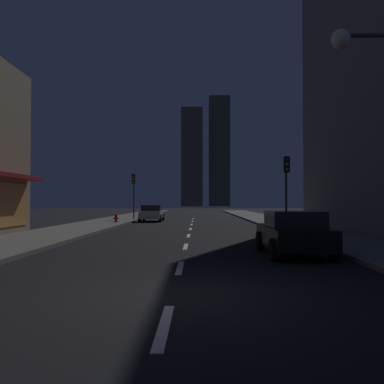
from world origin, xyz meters
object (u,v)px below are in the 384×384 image
Objects in this scene: car_parked_near at (293,233)px; traffic_light_far_left at (134,186)px; street_lamp_right at (368,87)px; car_parked_far at (152,213)px; fire_hydrant_far_left at (116,218)px; traffic_light_near_right at (287,176)px.

traffic_light_far_left reaches higher than car_parked_near.
traffic_light_far_left is at bearing 112.05° from street_lamp_right.
fire_hydrant_far_left is (-2.30, -4.53, -0.29)m from car_parked_far.
fire_hydrant_far_left is at bearing -93.60° from traffic_light_far_left.
fire_hydrant_far_left is 14.66m from traffic_light_near_right.
car_parked_near is at bearing -100.78° from traffic_light_near_right.
traffic_light_far_left is (0.40, 6.35, 2.74)m from fire_hydrant_far_left.
car_parked_far reaches higher than fire_hydrant_far_left.
traffic_light_near_right and traffic_light_far_left have the same top height.
car_parked_near is at bearing -72.83° from car_parked_far.
fire_hydrant_far_left is at bearing -116.91° from car_parked_far.
car_parked_far is at bearing 109.72° from street_lamp_right.
car_parked_near is 21.04m from fire_hydrant_far_left.
fire_hydrant_far_left is 6.93m from traffic_light_far_left.
street_lamp_right is at bearing -90.59° from traffic_light_near_right.
traffic_light_near_right is (1.90, 9.98, 2.45)m from car_parked_near.
traffic_light_near_right is 18.72m from traffic_light_far_left.
car_parked_near is 0.64× the size of street_lamp_right.
traffic_light_far_left is (-9.10, 25.13, 2.45)m from car_parked_near.
street_lamp_right reaches higher than traffic_light_near_right.
car_parked_far is 5.09m from fire_hydrant_far_left.
car_parked_near is 1.01× the size of traffic_light_near_right.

